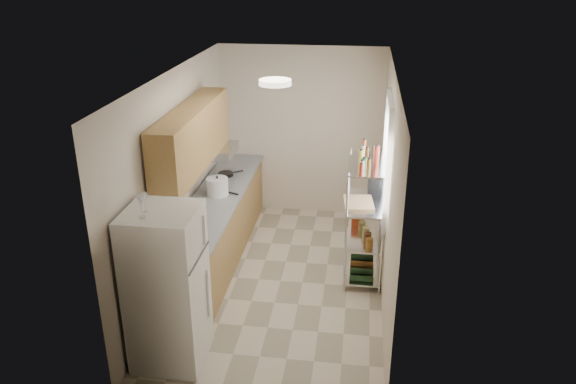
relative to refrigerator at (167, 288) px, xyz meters
name	(u,v)px	position (x,y,z in m)	size (l,w,h in m)	color
room	(280,185)	(0.87, 1.58, 0.48)	(2.52, 4.42, 2.62)	beige
counter_run	(217,229)	(-0.05, 2.02, -0.36)	(0.63, 3.51, 0.90)	#AA8048
upper_cabinets	(192,137)	(-0.18, 1.68, 0.99)	(0.33, 2.20, 0.72)	#AA8048
range_hood	(216,150)	(-0.13, 2.48, 0.57)	(0.50, 0.60, 0.12)	#B7BABC
window	(387,160)	(2.10, 1.93, 0.73)	(0.06, 1.00, 1.46)	white
bakers_rack	(366,195)	(1.88, 1.88, 0.29)	(0.45, 0.90, 1.73)	silver
ceiling_dome	(275,82)	(0.87, 1.28, 1.75)	(0.34, 0.34, 0.06)	white
refrigerator	(167,288)	(0.00, 0.00, 0.00)	(0.67, 0.67, 1.63)	white
wine_glass_a	(141,207)	(-0.11, -0.15, 0.92)	(0.07, 0.07, 0.21)	silver
wine_glass_b	(145,203)	(-0.12, -0.03, 0.91)	(0.06, 0.06, 0.18)	silver
rice_cooker	(217,187)	(-0.04, 2.13, 0.20)	(0.28, 0.28, 0.23)	white
frying_pan_large	(218,190)	(-0.05, 2.23, 0.11)	(0.28, 0.28, 0.05)	black
frying_pan_small	(226,174)	(-0.10, 2.82, 0.10)	(0.22, 0.22, 0.04)	black
cutting_board	(359,203)	(1.79, 1.82, 0.21)	(0.35, 0.45, 0.03)	tan
espresso_machine	(375,181)	(1.98, 2.21, 0.35)	(0.17, 0.26, 0.31)	black
storage_bag	(358,217)	(1.79, 2.21, -0.17)	(0.11, 0.16, 0.18)	#952F12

